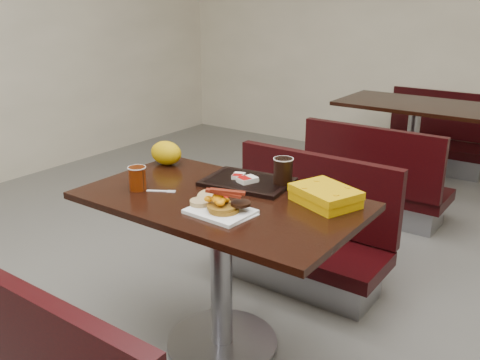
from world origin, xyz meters
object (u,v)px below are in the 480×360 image
Objects in this scene: pancake_stack at (224,208)px; hashbrown_sleeve_right at (247,180)px; bench_near_n at (298,226)px; bench_far_s at (380,171)px; paper_bag at (166,153)px; coffee_cup_near at (137,178)px; bench_far_n at (436,133)px; table_far at (411,148)px; fork at (157,191)px; platter at (220,212)px; tray at (248,182)px; hashbrown_sleeve_left at (239,176)px; clamshell at (325,196)px; coffee_cup_far at (283,171)px; knife at (246,220)px; table_near at (221,275)px.

pancake_stack is 1.45× the size of hashbrown_sleeve_right.
bench_far_s is at bearing 90.00° from bench_near_n.
paper_bag is (-0.51, -1.68, 0.45)m from bench_far_s.
bench_far_n is at bearing 84.06° from coffee_cup_near.
pancake_stack is 0.73m from paper_bag.
table_far is 9.37× the size of fork.
paper_bag is (-0.51, -2.38, 0.44)m from table_far.
bench_far_s is at bearing 95.65° from platter.
hashbrown_sleeve_left is at bearing 169.71° from tray.
bench_near_n is 1.90m from table_far.
tray is 0.51m from paper_bag.
pancake_stack is (0.12, -3.44, 0.42)m from bench_far_n.
clamshell is at bearing -80.66° from table_far.
hashbrown_sleeve_left is (-0.18, 0.35, 0.00)m from pancake_stack.
bench_near_n is 1.00× the size of bench_far_s.
pancake_stack is at bearing -87.94° from bench_far_n.
clamshell reaches higher than tray.
pancake_stack is 0.70× the size of paper_bag.
hashbrown_sleeve_right is (-0.11, 0.33, 0.00)m from pancake_stack.
hashbrown_sleeve_right is at bearing 41.41° from coffee_cup_near.
fork is 1.10× the size of coffee_cup_far.
platter is at bearing -29.69° from paper_bag.
knife reaches higher than bench_far_s.
table_far is at bearing 68.73° from hashbrown_sleeve_left.
fork is at bearing -138.52° from tray.
table_near is 2.60m from table_far.
knife is at bearing -83.65° from bench_far_s.
table_near is at bearing -90.00° from bench_far_s.
clamshell is at bearing 159.77° from knife.
knife is (0.23, -2.73, 0.38)m from table_far.
table_near is 1.20× the size of bench_far_s.
coffee_cup_near reaches higher than hashbrown_sleeve_left.
tray is 2.23× the size of paper_bag.
bench_far_n is at bearing -169.53° from knife.
bench_far_n is at bearing 92.79° from coffee_cup_far.
coffee_cup_near is (-0.36, -3.43, 0.44)m from bench_far_n.
platter is 0.44m from clamshell.
hashbrown_sleeve_right is (0.01, 0.19, 0.40)m from table_near.
hashbrown_sleeve_left is (-0.06, -0.49, 0.42)m from bench_near_n.
pancake_stack reaches higher than tray.
platter is 0.71m from paper_bag.
fork reaches higher than bench_near_n.
bench_far_s is at bearing 90.00° from table_near.
hashbrown_sleeve_left is 0.45m from clamshell.
platter is 2.32× the size of coffee_cup_near.
pancake_stack reaches higher than table_far.
bench_near_n is 0.77m from clamshell.
bench_far_n is 6.47× the size of knife.
bench_far_s is 2.08m from pancake_stack.
knife is (0.23, -0.13, 0.38)m from table_near.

